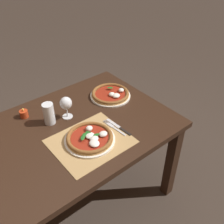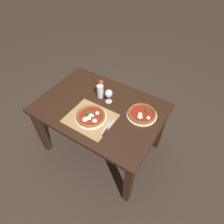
{
  "view_description": "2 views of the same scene",
  "coord_description": "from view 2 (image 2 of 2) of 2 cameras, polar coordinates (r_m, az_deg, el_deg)",
  "views": [
    {
      "loc": [
        -0.62,
        -1.15,
        1.83
      ],
      "look_at": [
        0.27,
        -0.07,
        0.78
      ],
      "focal_mm": 42.0,
      "sensor_mm": 36.0,
      "label": 1
    },
    {
      "loc": [
        0.83,
        -1.08,
        2.1
      ],
      "look_at": [
        0.18,
        -0.05,
        0.8
      ],
      "focal_mm": 30.0,
      "sensor_mm": 36.0,
      "label": 2
    }
  ],
  "objects": [
    {
      "name": "pizza_near",
      "position": [
        1.81,
        -6.48,
        -1.36
      ],
      "size": [
        0.31,
        0.31,
        0.05
      ],
      "color": "silver",
      "rests_on": "paper_placemat"
    },
    {
      "name": "wine_glass",
      "position": [
        1.91,
        -1.02,
        5.51
      ],
      "size": [
        0.08,
        0.08,
        0.16
      ],
      "color": "silver",
      "rests_on": "dining_table"
    },
    {
      "name": "dining_table",
      "position": [
        2.01,
        -3.62,
        -0.53
      ],
      "size": [
        1.28,
        0.91,
        0.74
      ],
      "color": "black",
      "rests_on": "ground"
    },
    {
      "name": "pizza_far",
      "position": [
        1.85,
        9.07,
        -0.58
      ],
      "size": [
        0.3,
        0.3,
        0.05
      ],
      "color": "silver",
      "rests_on": "dining_table"
    },
    {
      "name": "ground_plane",
      "position": [
        2.51,
        -2.94,
        -10.45
      ],
      "size": [
        24.0,
        24.0,
        0.0
      ],
      "primitive_type": "plane",
      "color": "#382D26"
    },
    {
      "name": "votive_candle",
      "position": [
        2.18,
        -3.33,
        8.63
      ],
      "size": [
        0.06,
        0.06,
        0.07
      ],
      "color": "#B23819",
      "rests_on": "dining_table"
    },
    {
      "name": "fork",
      "position": [
        1.75,
        -1.63,
        -4.22
      ],
      "size": [
        0.03,
        0.2,
        0.0
      ],
      "color": "#B7B7BC",
      "rests_on": "paper_placemat"
    },
    {
      "name": "pint_glass",
      "position": [
        2.0,
        -3.57,
        6.24
      ],
      "size": [
        0.07,
        0.07,
        0.15
      ],
      "color": "silver",
      "rests_on": "dining_table"
    },
    {
      "name": "knife",
      "position": [
        1.74,
        -1.1,
        -4.82
      ],
      "size": [
        0.03,
        0.22,
        0.01
      ],
      "color": "black",
      "rests_on": "paper_placemat"
    },
    {
      "name": "paper_placemat",
      "position": [
        1.83,
        -6.59,
        -1.91
      ],
      "size": [
        0.45,
        0.38,
        0.0
      ],
      "primitive_type": "cube",
      "color": "#A88451",
      "rests_on": "dining_table"
    }
  ]
}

